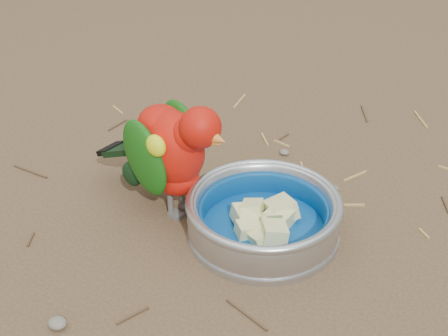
% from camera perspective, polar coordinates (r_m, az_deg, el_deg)
% --- Properties ---
extents(ground, '(60.00, 60.00, 0.00)m').
position_cam_1_polar(ground, '(0.96, 4.52, -5.69)').
color(ground, brown).
extents(food_bowl, '(0.21, 0.21, 0.02)m').
position_cam_1_polar(food_bowl, '(0.95, 3.27, -5.26)').
color(food_bowl, '#B2B2BA').
rests_on(food_bowl, ground).
extents(bowl_wall, '(0.21, 0.21, 0.04)m').
position_cam_1_polar(bowl_wall, '(0.94, 3.33, -3.81)').
color(bowl_wall, '#B2B2BA').
rests_on(bowl_wall, food_bowl).
extents(fruit_wedges, '(0.13, 0.13, 0.03)m').
position_cam_1_polar(fruit_wedges, '(0.94, 3.31, -4.16)').
color(fruit_wedges, beige).
rests_on(fruit_wedges, food_bowl).
extents(lory_parrot, '(0.24, 0.15, 0.18)m').
position_cam_1_polar(lory_parrot, '(0.96, -4.30, 0.88)').
color(lory_parrot, '#BD1208').
rests_on(lory_parrot, ground).
extents(ground_debris, '(0.90, 0.80, 0.01)m').
position_cam_1_polar(ground_debris, '(1.01, 8.94, -3.48)').
color(ground_debris, tan).
rests_on(ground_debris, ground).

